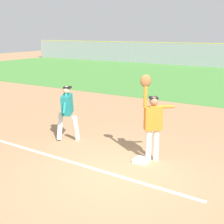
# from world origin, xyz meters

# --- Properties ---
(ground_plane) EXTENTS (74.85, 74.85, 0.00)m
(ground_plane) POSITION_xyz_m (0.00, 0.00, 0.00)
(ground_plane) COLOR #A37A54
(chalk_foul_line) EXTENTS (12.00, 0.53, 0.01)m
(chalk_foul_line) POSITION_xyz_m (-3.82, 0.07, 0.00)
(chalk_foul_line) COLOR white
(chalk_foul_line) RESTS_ON ground_plane
(first_base) EXTENTS (0.40, 0.40, 0.08)m
(first_base) POSITION_xyz_m (0.18, 0.97, 0.04)
(first_base) COLOR white
(first_base) RESTS_ON ground_plane
(fielder) EXTENTS (0.77, 0.64, 2.28)m
(fielder) POSITION_xyz_m (0.35, 1.19, 1.12)
(fielder) COLOR silver
(fielder) RESTS_ON ground_plane
(runner) EXTENTS (0.89, 0.81, 1.72)m
(runner) POSITION_xyz_m (-2.52, 1.25, 1.00)
(runner) COLOR white
(runner) RESTS_ON ground_plane
(baseball) EXTENTS (0.07, 0.07, 0.07)m
(baseball) POSITION_xyz_m (0.07, 1.10, 2.10)
(baseball) COLOR white
(parked_car_black) EXTENTS (4.44, 2.19, 1.25)m
(parked_car_black) POSITION_xyz_m (-7.80, 27.03, 0.67)
(parked_car_black) COLOR black
(parked_car_black) RESTS_ON ground_plane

